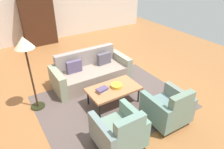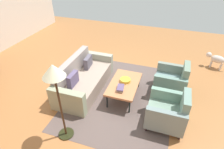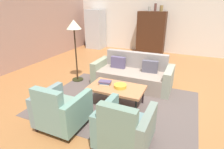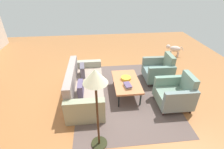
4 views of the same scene
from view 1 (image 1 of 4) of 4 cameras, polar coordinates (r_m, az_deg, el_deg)
ground_plane at (r=5.69m, az=-0.81°, el=-2.63°), size 10.56×10.56×0.00m
wall_back at (r=9.01m, az=-16.46°, el=18.15°), size 8.73×0.12×2.80m
area_rug at (r=5.03m, az=0.09°, el=-7.54°), size 3.40×2.60×0.01m
couch at (r=5.71m, az=-6.01°, el=0.66°), size 2.10×0.90×0.86m
coffee_table at (r=4.76m, az=0.42°, el=-4.14°), size 1.20×0.70×0.43m
armchair_left at (r=3.79m, az=2.34°, el=-15.88°), size 0.81×0.81×0.88m
armchair_right at (r=4.41m, az=15.49°, el=-9.37°), size 0.82×0.82×0.88m
fruit_bowl at (r=4.76m, az=1.26°, el=-3.12°), size 0.27×0.27×0.07m
book_stack at (r=4.61m, az=-2.72°, el=-4.25°), size 0.29×0.20×0.08m
cabinet at (r=8.62m, az=-19.81°, el=13.69°), size 1.20×0.51×1.80m
floor_lamp at (r=4.48m, az=-22.98°, el=6.33°), size 0.40×0.40×1.72m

